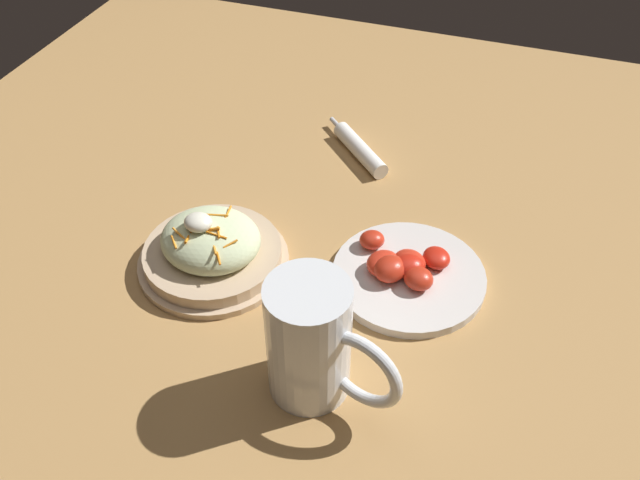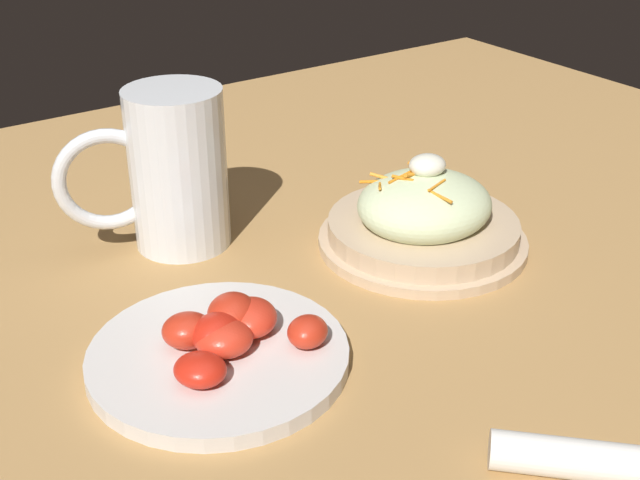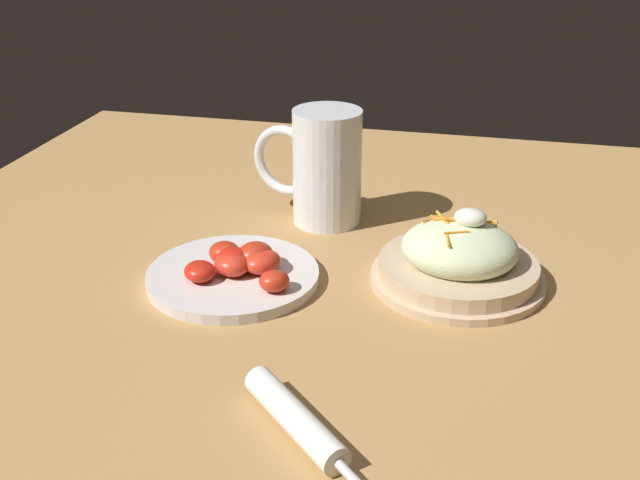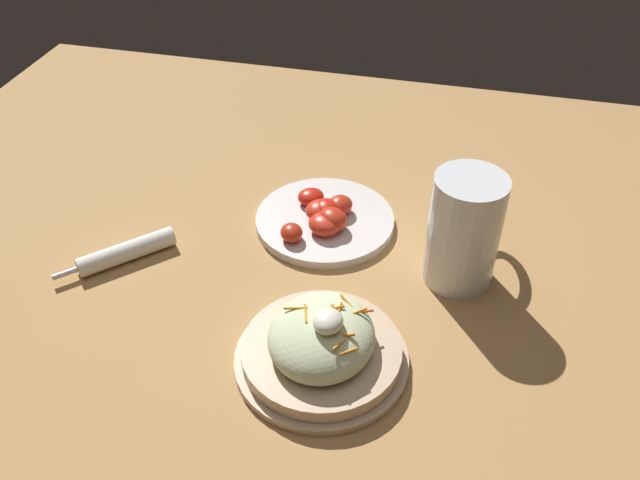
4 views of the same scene
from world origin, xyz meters
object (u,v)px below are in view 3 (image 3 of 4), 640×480
at_px(beer_mug, 324,173).
at_px(napkin_roll, 296,419).
at_px(tomato_plate, 236,271).
at_px(salad_plate, 459,260).

distance_m(beer_mug, napkin_roll, 0.48).
xyz_separation_m(beer_mug, tomato_plate, (-0.06, -0.21, -0.06)).
bearing_deg(salad_plate, tomato_plate, -167.28).
bearing_deg(napkin_roll, beer_mug, 99.88).
xyz_separation_m(salad_plate, napkin_roll, (-0.12, -0.32, -0.02)).
bearing_deg(napkin_roll, tomato_plate, 119.21).
distance_m(salad_plate, tomato_plate, 0.28).
height_order(salad_plate, napkin_roll, salad_plate).
height_order(salad_plate, beer_mug, beer_mug).
distance_m(salad_plate, beer_mug, 0.26).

